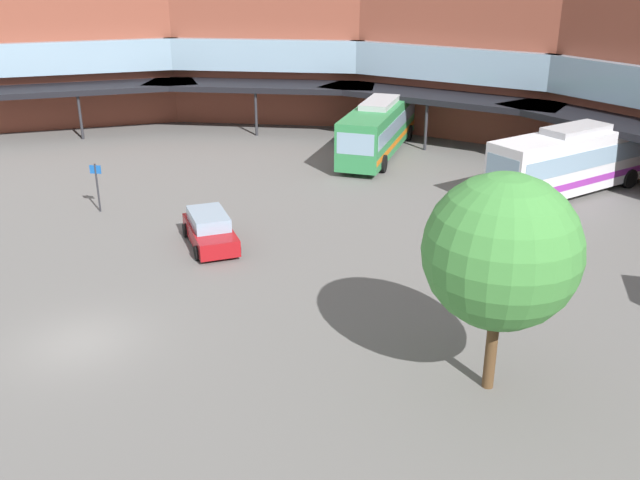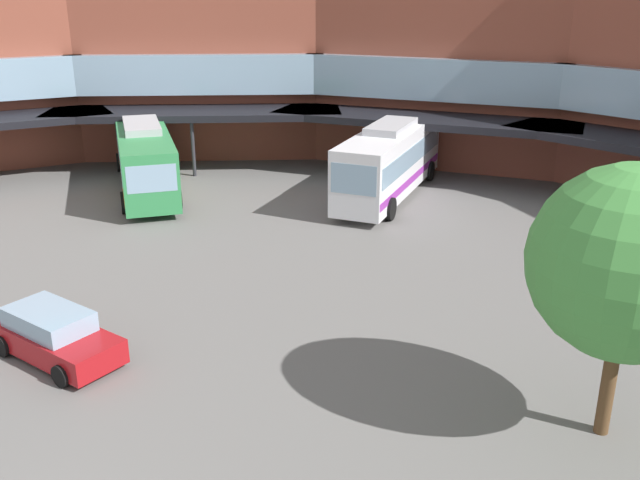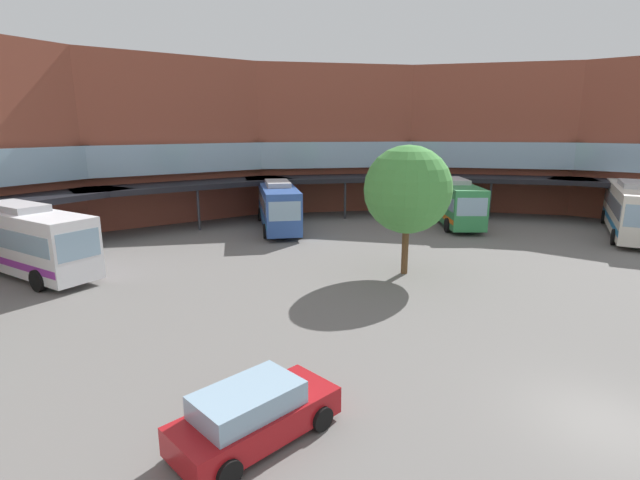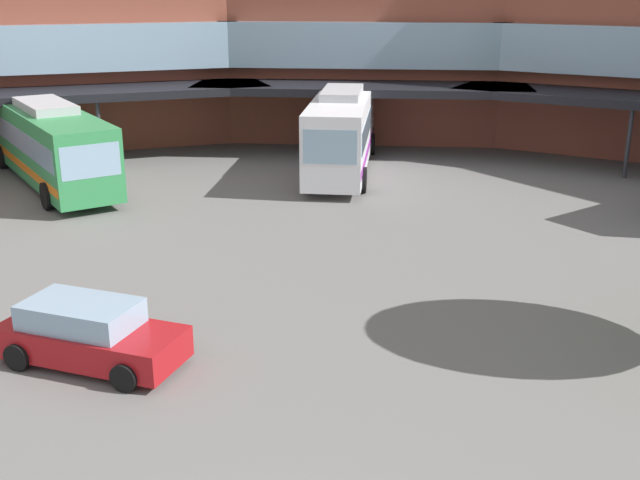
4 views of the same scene
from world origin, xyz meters
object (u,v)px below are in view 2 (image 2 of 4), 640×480
(bus_4, at_px, (144,156))
(plaza_tree, at_px, (628,263))
(bus_0, at_px, (390,160))
(parked_car, at_px, (54,335))

(bus_4, height_order, plaza_tree, plaza_tree)
(bus_4, bearing_deg, bus_0, 67.50)
(plaza_tree, bearing_deg, parked_car, -160.77)
(bus_0, xyz_separation_m, bus_4, (-11.68, -6.01, -0.11))
(parked_car, relative_size, plaza_tree, 0.64)
(parked_car, bearing_deg, bus_0, 91.46)
(parked_car, bearing_deg, plaza_tree, 21.92)
(parked_car, bearing_deg, bus_4, 130.54)
(bus_4, bearing_deg, plaza_tree, 20.41)
(bus_4, bearing_deg, parked_car, -11.90)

